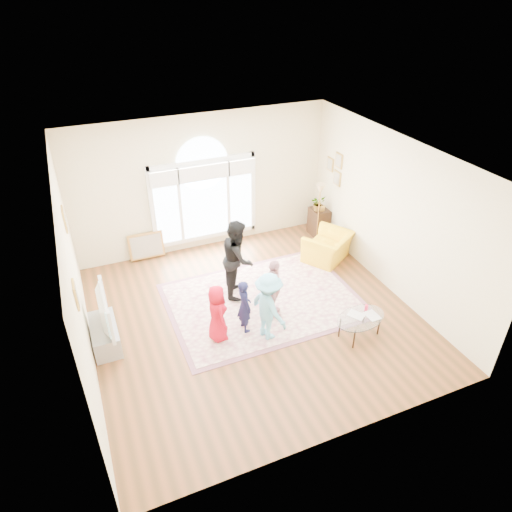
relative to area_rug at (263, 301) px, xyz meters
name	(u,v)px	position (x,y,z in m)	size (l,w,h in m)	color
ground	(253,316)	(-0.36, -0.35, -0.01)	(6.00, 6.00, 0.00)	#53361B
room_shell	(206,188)	(-0.35, 2.48, 1.56)	(6.00, 6.00, 6.00)	beige
area_rug	(263,301)	(0.00, 0.00, 0.00)	(3.60, 2.60, 0.02)	beige
rug_border	(263,301)	(0.00, 0.00, 0.00)	(3.80, 2.80, 0.01)	#814E5D
tv_console	(105,335)	(-3.11, -0.05, 0.20)	(0.45, 1.00, 0.42)	#9B9DA3
television	(100,311)	(-3.10, -0.05, 0.75)	(0.18, 1.18, 0.68)	black
coffee_table	(361,318)	(1.21, -1.62, 0.39)	(1.11, 0.83, 0.54)	silver
armchair	(328,247)	(2.01, 0.89, 0.32)	(1.02, 0.89, 0.66)	yellow
side_cabinet	(319,222)	(2.42, 2.03, 0.34)	(0.40, 0.50, 0.70)	black
floor_lamp	(320,193)	(2.22, 1.75, 1.27)	(0.24, 0.24, 1.51)	black
plant_pedestal	(316,223)	(2.34, 2.01, 0.34)	(0.20, 0.20, 0.70)	white
potted_plant	(318,203)	(2.34, 2.01, 0.88)	(0.34, 0.30, 0.38)	#33722D
leaning_picture	(148,258)	(-1.83, 2.55, -0.01)	(0.80, 0.05, 0.62)	tan
child_red	(217,313)	(-1.20, -0.69, 0.57)	(0.55, 0.36, 1.12)	red
child_navy	(244,306)	(-0.66, -0.65, 0.55)	(0.39, 0.26, 1.07)	#16183E
child_black	(238,258)	(-0.35, 0.47, 0.84)	(0.80, 0.63, 1.66)	black
child_pink	(274,289)	(0.00, -0.48, 0.63)	(0.72, 0.30, 1.23)	pink
child_blue	(269,307)	(-0.34, -1.00, 0.68)	(0.86, 0.50, 1.34)	#6ABFE3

